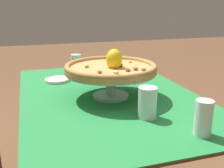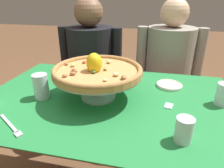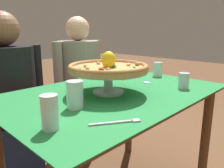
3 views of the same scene
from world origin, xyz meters
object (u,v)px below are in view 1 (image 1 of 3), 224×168
(side_plate, at_px, (57,80))
(water_glass_side_right, at_px, (76,63))
(pizza, at_px, (110,67))
(water_glass_side_left, at_px, (147,105))
(water_glass_front_left, at_px, (203,120))
(pizza_stand, at_px, (110,78))
(dinner_fork, at_px, (200,108))
(water_glass_front_right, at_px, (131,68))
(sugar_packet, at_px, (96,78))

(side_plate, bearing_deg, water_glass_side_right, -33.02)
(pizza, relative_size, water_glass_side_right, 4.07)
(pizza, relative_size, water_glass_side_left, 3.48)
(water_glass_front_left, relative_size, water_glass_side_right, 1.18)
(water_glass_front_left, bearing_deg, pizza_stand, 21.53)
(water_glass_side_right, bearing_deg, pizza, -174.49)
(pizza_stand, xyz_separation_m, dinner_fork, (-0.26, -0.32, -0.09))
(water_glass_front_right, relative_size, side_plate, 0.65)
(water_glass_side_left, xyz_separation_m, dinner_fork, (0.01, -0.25, -0.05))
(pizza_stand, height_order, pizza, pizza)
(water_glass_front_right, height_order, side_plate, water_glass_front_right)
(water_glass_front_right, distance_m, water_glass_front_left, 0.85)
(water_glass_side_right, bearing_deg, water_glass_side_left, -171.82)
(pizza, bearing_deg, sugar_packet, -3.11)
(water_glass_side_right, distance_m, sugar_packet, 0.26)
(water_glass_front_right, height_order, dinner_fork, water_glass_front_right)
(water_glass_side_right, xyz_separation_m, dinner_fork, (-0.85, -0.37, -0.04))
(side_plate, distance_m, dinner_fork, 0.81)
(dinner_fork, bearing_deg, side_plate, 40.37)
(water_glass_front_left, bearing_deg, water_glass_side_right, 12.80)
(pizza_stand, bearing_deg, dinner_fork, -129.77)
(sugar_packet, bearing_deg, water_glass_front_right, -80.44)
(side_plate, bearing_deg, pizza, -149.45)
(water_glass_side_right, height_order, water_glass_side_left, water_glass_side_left)
(water_glass_side_left, relative_size, dinner_fork, 0.70)
(dinner_fork, bearing_deg, water_glass_side_left, 92.15)
(water_glass_front_left, distance_m, water_glass_side_left, 0.23)
(water_glass_front_right, bearing_deg, water_glass_front_left, 175.24)
(pizza, distance_m, water_glass_front_right, 0.47)
(side_plate, bearing_deg, water_glass_side_left, -156.24)
(pizza, height_order, sugar_packet, pizza)
(dinner_fork, bearing_deg, water_glass_front_left, 146.69)
(water_glass_side_left, height_order, side_plate, water_glass_side_left)
(water_glass_front_right, xyz_separation_m, water_glass_front_left, (-0.85, 0.07, 0.02))
(water_glass_front_right, distance_m, sugar_packet, 0.24)
(pizza_stand, bearing_deg, water_glass_side_left, -165.95)
(water_glass_front_right, height_order, water_glass_side_right, water_glass_side_right)
(water_glass_front_right, relative_size, water_glass_side_left, 0.76)
(water_glass_side_left, bearing_deg, side_plate, 23.76)
(pizza_stand, height_order, water_glass_side_left, pizza_stand)
(sugar_packet, bearing_deg, water_glass_side_left, -175.53)
(pizza, distance_m, water_glass_side_right, 0.60)
(water_glass_front_left, bearing_deg, side_plate, 25.52)
(pizza, bearing_deg, dinner_fork, -129.81)
(pizza_stand, relative_size, side_plate, 2.95)
(pizza_stand, bearing_deg, sugar_packet, -3.36)
(pizza, height_order, water_glass_front_right, pizza)
(pizza, relative_size, water_glass_front_right, 4.60)
(dinner_fork, bearing_deg, pizza, 50.19)
(water_glass_front_right, xyz_separation_m, sugar_packet, (-0.04, 0.23, -0.04))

